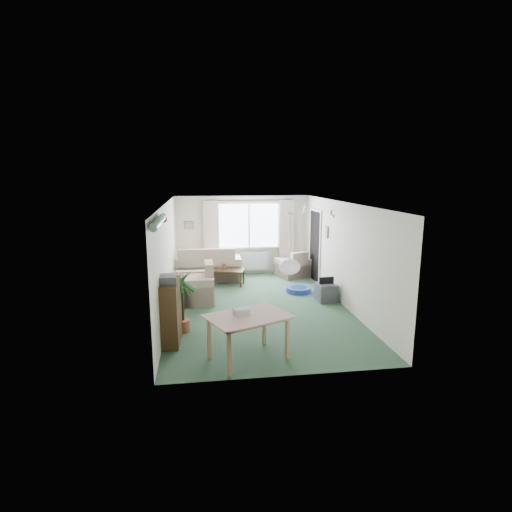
{
  "coord_description": "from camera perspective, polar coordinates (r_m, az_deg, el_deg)",
  "views": [
    {
      "loc": [
        -1.29,
        -8.71,
        2.99
      ],
      "look_at": [
        0.0,
        0.3,
        1.15
      ],
      "focal_mm": 28.0,
      "sensor_mm": 36.0,
      "label": 1
    }
  ],
  "objects": [
    {
      "name": "bauble_cluster_b",
      "position": [
        8.93,
        10.84,
        6.27
      ],
      "size": [
        0.2,
        0.2,
        0.2
      ],
      "primitive_type": "sphere",
      "color": "silver"
    },
    {
      "name": "bauble_cluster_a",
      "position": [
        9.98,
        6.97,
        6.92
      ],
      "size": [
        0.2,
        0.2,
        0.2
      ],
      "primitive_type": "sphere",
      "color": "silver"
    },
    {
      "name": "curtain_left",
      "position": [
        11.97,
        -6.44,
        3.1
      ],
      "size": [
        0.45,
        0.08,
        2.0
      ],
      "primitive_type": "cube",
      "color": "beige"
    },
    {
      "name": "pet_bed",
      "position": [
        10.52,
        6.09,
        -4.78
      ],
      "size": [
        0.85,
        0.85,
        0.13
      ],
      "primitive_type": "cylinder",
      "rotation": [
        0.0,
        0.0,
        0.38
      ],
      "color": "#213098",
      "rests_on": "ground"
    },
    {
      "name": "wall_picture_back",
      "position": [
        12.03,
        -9.59,
        4.4
      ],
      "size": [
        0.28,
        0.03,
        0.22
      ],
      "primitive_type": "cube",
      "color": "brown"
    },
    {
      "name": "bookshelf",
      "position": [
        7.46,
        -12.04,
        -7.79
      ],
      "size": [
        0.35,
        0.94,
        1.13
      ],
      "primitive_type": "cube",
      "rotation": [
        0.0,
        0.0,
        -0.05
      ],
      "color": "black",
      "rests_on": "ground"
    },
    {
      "name": "curtain_right",
      "position": [
        12.25,
        4.39,
        3.33
      ],
      "size": [
        0.45,
        0.08,
        2.0
      ],
      "primitive_type": "cube",
      "color": "beige"
    },
    {
      "name": "tv_cube",
      "position": [
        9.82,
        9.97,
        -5.15
      ],
      "size": [
        0.47,
        0.51,
        0.44
      ],
      "primitive_type": "cube",
      "rotation": [
        0.0,
        0.0,
        0.07
      ],
      "color": "#36363B",
      "rests_on": "ground"
    },
    {
      "name": "dining_table",
      "position": [
        6.69,
        -1.13,
        -11.63
      ],
      "size": [
        1.41,
        1.21,
        0.74
      ],
      "primitive_type": "cube",
      "rotation": [
        0.0,
        0.0,
        0.42
      ],
      "color": "tan",
      "rests_on": "ground"
    },
    {
      "name": "armchair_left",
      "position": [
        9.7,
        -9.12,
        -3.71
      ],
      "size": [
        1.02,
        1.08,
        0.96
      ],
      "primitive_type": "cube",
      "rotation": [
        0.0,
        0.0,
        -1.57
      ],
      "color": "beige",
      "rests_on": "ground"
    },
    {
      "name": "window",
      "position": [
        12.13,
        -1.02,
        4.37
      ],
      "size": [
        1.8,
        0.03,
        1.3
      ],
      "primitive_type": "cube",
      "color": "white"
    },
    {
      "name": "gift_box",
      "position": [
        6.59,
        -2.1,
        -7.99
      ],
      "size": [
        0.28,
        0.23,
        0.12
      ],
      "primitive_type": "cube",
      "rotation": [
        0.0,
        0.0,
        0.21
      ],
      "color": "#B5B6C1",
      "rests_on": "dining_table"
    },
    {
      "name": "tinsel_garland",
      "position": [
        6.48,
        -13.73,
        4.8
      ],
      "size": [
        1.6,
        1.6,
        0.12
      ],
      "primitive_type": "cylinder",
      "color": "#196626"
    },
    {
      "name": "coffee_table",
      "position": [
        11.14,
        -4.2,
        -3.01
      ],
      "size": [
        1.08,
        0.79,
        0.44
      ],
      "primitive_type": "cube",
      "rotation": [
        0.0,
        0.0,
        -0.28
      ],
      "color": "black",
      "rests_on": "ground"
    },
    {
      "name": "armchair_corner",
      "position": [
        12.05,
        5.32,
        -1.06
      ],
      "size": [
        1.11,
        1.08,
        0.79
      ],
      "primitive_type": "cube",
      "rotation": [
        0.0,
        0.0,
        3.48
      ],
      "color": "#C2B793",
      "rests_on": "ground"
    },
    {
      "name": "pendant_lamp",
      "position": [
        6.75,
        4.8,
        -1.55
      ],
      "size": [
        0.36,
        0.36,
        0.36
      ],
      "primitive_type": "sphere",
      "color": "white"
    },
    {
      "name": "curtain_rod",
      "position": [
        11.98,
        -0.99,
        7.99
      ],
      "size": [
        2.6,
        0.03,
        0.03
      ],
      "primitive_type": "cube",
      "color": "black"
    },
    {
      "name": "houseplant",
      "position": [
        7.85,
        -10.46,
        -6.27
      ],
      "size": [
        0.63,
        0.63,
        1.26
      ],
      "primitive_type": "cylinder",
      "rotation": [
        0.0,
        0.0,
        0.18
      ],
      "color": "#1B4F1F",
      "rests_on": "ground"
    },
    {
      "name": "wall_picture_right",
      "position": [
        10.53,
        10.04,
        3.4
      ],
      "size": [
        0.03,
        0.24,
        0.3
      ],
      "primitive_type": "cube",
      "color": "brown"
    },
    {
      "name": "hifi_box",
      "position": [
        7.18,
        -12.51,
        -3.27
      ],
      "size": [
        0.31,
        0.37,
        0.14
      ],
      "primitive_type": "cube",
      "rotation": [
        0.0,
        0.0,
        0.08
      ],
      "color": "#3E3F44",
      "rests_on": "bookshelf"
    },
    {
      "name": "ground",
      "position": [
        9.3,
        0.26,
        -7.33
      ],
      "size": [
        6.5,
        6.5,
        0.0
      ],
      "primitive_type": "plane",
      "color": "#2D4B34"
    },
    {
      "name": "radiator",
      "position": [
        12.27,
        -0.98,
        -0.75
      ],
      "size": [
        1.2,
        0.1,
        0.55
      ],
      "primitive_type": "cube",
      "color": "white"
    },
    {
      "name": "sofa",
      "position": [
        11.73,
        -7.03,
        -0.96
      ],
      "size": [
        1.97,
        1.07,
        0.98
      ],
      "primitive_type": "cube",
      "rotation": [
        0.0,
        0.0,
        3.12
      ],
      "color": "beige",
      "rests_on": "ground"
    },
    {
      "name": "doorway",
      "position": [
        11.56,
        8.44,
        1.4
      ],
      "size": [
        0.03,
        0.95,
        2.0
      ],
      "primitive_type": "cube",
      "color": "black"
    },
    {
      "name": "photo_frame",
      "position": [
        11.1,
        -4.6,
        -1.48
      ],
      "size": [
        0.12,
        0.06,
        0.16
      ],
      "primitive_type": "cube",
      "rotation": [
        0.0,
        0.0,
        -0.33
      ],
      "color": "brown",
      "rests_on": "coffee_table"
    }
  ]
}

